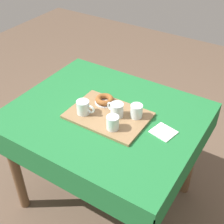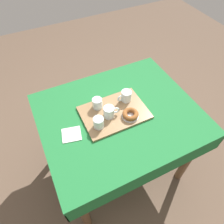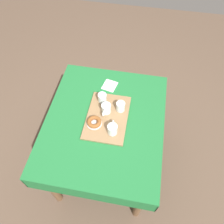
{
  "view_description": "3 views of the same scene",
  "coord_description": "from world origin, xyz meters",
  "px_view_note": "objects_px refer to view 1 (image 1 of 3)",
  "views": [
    {
      "loc": [
        -0.79,
        1.18,
        1.87
      ],
      "look_at": [
        -0.07,
        0.04,
        0.84
      ],
      "focal_mm": 49.27,
      "sensor_mm": 36.0,
      "label": 1
    },
    {
      "loc": [
        -0.44,
        -0.8,
        1.89
      ],
      "look_at": [
        -0.05,
        0.01,
        0.81
      ],
      "focal_mm": 32.97,
      "sensor_mm": 36.0,
      "label": 2
    },
    {
      "loc": [
        0.91,
        0.23,
        2.25
      ],
      "look_at": [
        -0.07,
        0.05,
        0.82
      ],
      "focal_mm": 36.15,
      "sensor_mm": 36.0,
      "label": 3
    }
  ],
  "objects_px": {
    "tea_mug_left": "(116,110)",
    "sugar_donut_left": "(105,99)",
    "dining_table": "(105,128)",
    "water_glass_far": "(136,112)",
    "donut_plate_left": "(105,102)",
    "water_glass_near": "(113,123)",
    "serving_tray": "(108,115)",
    "tea_mug_right": "(83,108)",
    "paper_napkin": "(163,132)"
  },
  "relations": [
    {
      "from": "tea_mug_right",
      "to": "water_glass_far",
      "type": "bearing_deg",
      "value": -153.99
    },
    {
      "from": "tea_mug_left",
      "to": "tea_mug_right",
      "type": "bearing_deg",
      "value": 24.43
    },
    {
      "from": "tea_mug_left",
      "to": "sugar_donut_left",
      "type": "bearing_deg",
      "value": -29.33
    },
    {
      "from": "dining_table",
      "to": "water_glass_near",
      "type": "distance_m",
      "value": 0.23
    },
    {
      "from": "water_glass_near",
      "to": "paper_napkin",
      "type": "distance_m",
      "value": 0.28
    },
    {
      "from": "dining_table",
      "to": "sugar_donut_left",
      "type": "xyz_separation_m",
      "value": [
        0.05,
        -0.07,
        0.16
      ]
    },
    {
      "from": "dining_table",
      "to": "serving_tray",
      "type": "bearing_deg",
      "value": 153.34
    },
    {
      "from": "donut_plate_left",
      "to": "water_glass_far",
      "type": "bearing_deg",
      "value": 175.83
    },
    {
      "from": "dining_table",
      "to": "sugar_donut_left",
      "type": "distance_m",
      "value": 0.18
    },
    {
      "from": "tea_mug_right",
      "to": "paper_napkin",
      "type": "relative_size",
      "value": 0.94
    },
    {
      "from": "tea_mug_left",
      "to": "tea_mug_right",
      "type": "distance_m",
      "value": 0.19
    },
    {
      "from": "dining_table",
      "to": "tea_mug_right",
      "type": "distance_m",
      "value": 0.21
    },
    {
      "from": "donut_plate_left",
      "to": "dining_table",
      "type": "bearing_deg",
      "value": 124.96
    },
    {
      "from": "tea_mug_right",
      "to": "water_glass_near",
      "type": "height_order",
      "value": "tea_mug_right"
    },
    {
      "from": "sugar_donut_left",
      "to": "tea_mug_right",
      "type": "bearing_deg",
      "value": 72.94
    },
    {
      "from": "sugar_donut_left",
      "to": "donut_plate_left",
      "type": "bearing_deg",
      "value": 0.0
    },
    {
      "from": "water_glass_near",
      "to": "sugar_donut_left",
      "type": "distance_m",
      "value": 0.24
    },
    {
      "from": "serving_tray",
      "to": "dining_table",
      "type": "bearing_deg",
      "value": -26.66
    },
    {
      "from": "dining_table",
      "to": "paper_napkin",
      "type": "distance_m",
      "value": 0.38
    },
    {
      "from": "water_glass_far",
      "to": "dining_table",
      "type": "bearing_deg",
      "value": 15.96
    },
    {
      "from": "serving_tray",
      "to": "tea_mug_right",
      "type": "height_order",
      "value": "tea_mug_right"
    },
    {
      "from": "sugar_donut_left",
      "to": "water_glass_far",
      "type": "bearing_deg",
      "value": 175.83
    },
    {
      "from": "water_glass_far",
      "to": "donut_plate_left",
      "type": "distance_m",
      "value": 0.23
    },
    {
      "from": "tea_mug_left",
      "to": "paper_napkin",
      "type": "distance_m",
      "value": 0.29
    },
    {
      "from": "tea_mug_right",
      "to": "water_glass_near",
      "type": "distance_m",
      "value": 0.21
    },
    {
      "from": "water_glass_far",
      "to": "tea_mug_left",
      "type": "bearing_deg",
      "value": 28.66
    },
    {
      "from": "tea_mug_right",
      "to": "paper_napkin",
      "type": "height_order",
      "value": "tea_mug_right"
    },
    {
      "from": "serving_tray",
      "to": "tea_mug_left",
      "type": "distance_m",
      "value": 0.07
    },
    {
      "from": "dining_table",
      "to": "donut_plate_left",
      "type": "height_order",
      "value": "donut_plate_left"
    },
    {
      "from": "tea_mug_left",
      "to": "tea_mug_right",
      "type": "relative_size",
      "value": 0.99
    },
    {
      "from": "water_glass_far",
      "to": "serving_tray",
      "type": "bearing_deg",
      "value": 24.99
    },
    {
      "from": "tea_mug_left",
      "to": "water_glass_near",
      "type": "distance_m",
      "value": 0.11
    },
    {
      "from": "serving_tray",
      "to": "tea_mug_right",
      "type": "relative_size",
      "value": 3.98
    },
    {
      "from": "serving_tray",
      "to": "paper_napkin",
      "type": "xyz_separation_m",
      "value": [
        -0.33,
        -0.04,
        -0.0
      ]
    },
    {
      "from": "tea_mug_left",
      "to": "water_glass_near",
      "type": "bearing_deg",
      "value": 111.87
    },
    {
      "from": "dining_table",
      "to": "water_glass_far",
      "type": "height_order",
      "value": "water_glass_far"
    },
    {
      "from": "donut_plate_left",
      "to": "sugar_donut_left",
      "type": "distance_m",
      "value": 0.02
    },
    {
      "from": "donut_plate_left",
      "to": "sugar_donut_left",
      "type": "height_order",
      "value": "sugar_donut_left"
    },
    {
      "from": "water_glass_far",
      "to": "donut_plate_left",
      "type": "bearing_deg",
      "value": -4.17
    },
    {
      "from": "water_glass_far",
      "to": "sugar_donut_left",
      "type": "relative_size",
      "value": 0.7
    },
    {
      "from": "dining_table",
      "to": "water_glass_near",
      "type": "xyz_separation_m",
      "value": [
        -0.12,
        0.11,
        0.17
      ]
    },
    {
      "from": "water_glass_near",
      "to": "water_glass_far",
      "type": "xyz_separation_m",
      "value": [
        -0.06,
        -0.16,
        -0.0
      ]
    },
    {
      "from": "donut_plate_left",
      "to": "paper_napkin",
      "type": "relative_size",
      "value": 0.97
    },
    {
      "from": "water_glass_far",
      "to": "paper_napkin",
      "type": "height_order",
      "value": "water_glass_far"
    },
    {
      "from": "serving_tray",
      "to": "water_glass_near",
      "type": "height_order",
      "value": "water_glass_near"
    },
    {
      "from": "dining_table",
      "to": "water_glass_far",
      "type": "relative_size",
      "value": 14.13
    },
    {
      "from": "dining_table",
      "to": "tea_mug_left",
      "type": "height_order",
      "value": "tea_mug_left"
    },
    {
      "from": "dining_table",
      "to": "donut_plate_left",
      "type": "bearing_deg",
      "value": -55.04
    },
    {
      "from": "serving_tray",
      "to": "water_glass_near",
      "type": "bearing_deg",
      "value": 134.06
    },
    {
      "from": "donut_plate_left",
      "to": "paper_napkin",
      "type": "height_order",
      "value": "donut_plate_left"
    }
  ]
}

